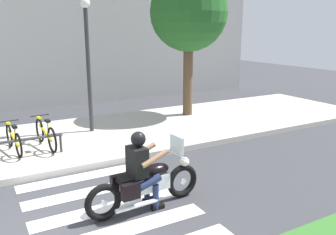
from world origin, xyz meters
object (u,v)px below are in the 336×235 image
Objects in this scene: rider at (141,165)px; tree_near_rack at (189,13)px; street_lamp at (88,54)px; motorcycle at (146,184)px; bicycle_4 at (46,134)px; bicycle_3 at (14,139)px.

tree_near_rack is (4.24, 5.21, 2.81)m from rider.
rider is 5.10m from street_lamp.
bicycle_4 is (-0.98, 3.90, 0.05)m from motorcycle.
rider is 0.90× the size of bicycle_3.
rider is (-0.08, -0.00, 0.37)m from motorcycle.
tree_near_rack reaches higher than rider.
bicycle_4 is (-0.91, 3.90, -0.32)m from rider.
bicycle_3 is (-1.67, 3.90, -0.34)m from rider.
rider reaches higher than motorcycle.
bicycle_4 is 2.60m from street_lamp.
street_lamp reaches higher than bicycle_3.
bicycle_3 is 6.82m from tree_near_rack.
motorcycle is 4.27m from bicycle_3.
tree_near_rack is at bearing 12.53° from bicycle_3.
street_lamp reaches higher than motorcycle.
tree_near_rack reaches higher than motorcycle.
street_lamp is (1.49, 0.91, 1.92)m from bicycle_4.
tree_near_rack reaches higher than bicycle_4.
bicycle_3 is 0.76m from bicycle_4.
rider is 4.25m from bicycle_3.
bicycle_4 is 6.16m from tree_near_rack.
tree_near_rack reaches higher than street_lamp.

